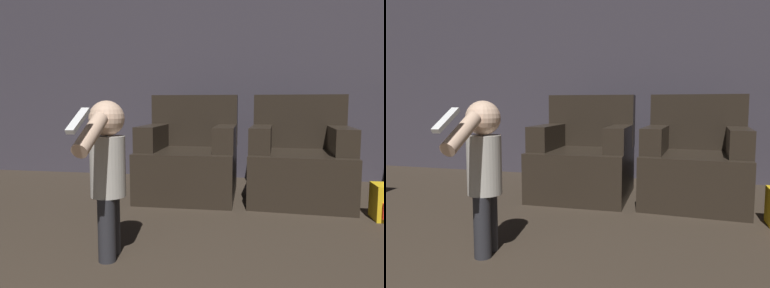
{
  "view_description": "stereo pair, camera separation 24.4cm",
  "coord_description": "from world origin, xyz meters",
  "views": [
    {
      "loc": [
        0.55,
        0.54,
        0.77
      ],
      "look_at": [
        0.14,
        2.94,
        0.52
      ],
      "focal_mm": 35.0,
      "sensor_mm": 36.0,
      "label": 1
    },
    {
      "loc": [
        0.79,
        0.59,
        0.77
      ],
      "look_at": [
        0.14,
        2.94,
        0.52
      ],
      "focal_mm": 35.0,
      "sensor_mm": 36.0,
      "label": 2
    }
  ],
  "objects": [
    {
      "name": "wall_back",
      "position": [
        0.0,
        4.5,
        1.3
      ],
      "size": [
        8.4,
        0.05,
        2.6
      ],
      "color": "#3D3842",
      "rests_on": "ground_plane"
    },
    {
      "name": "person_toddler",
      "position": [
        -0.17,
        2.27,
        0.47
      ],
      "size": [
        0.17,
        0.55,
        0.79
      ],
      "rotation": [
        0.0,
        0.0,
        1.7
      ],
      "color": "#28282D",
      "rests_on": "ground_plane"
    },
    {
      "name": "armchair_right",
      "position": [
        0.9,
        3.65,
        0.31
      ],
      "size": [
        0.82,
        0.84,
        0.86
      ],
      "rotation": [
        0.0,
        0.0,
        -0.06
      ],
      "color": "black",
      "rests_on": "ground_plane"
    },
    {
      "name": "armchair_left",
      "position": [
        -0.0,
        3.65,
        0.31
      ],
      "size": [
        0.78,
        0.8,
        0.86
      ],
      "rotation": [
        0.0,
        0.0,
        0.01
      ],
      "color": "black",
      "rests_on": "ground_plane"
    }
  ]
}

